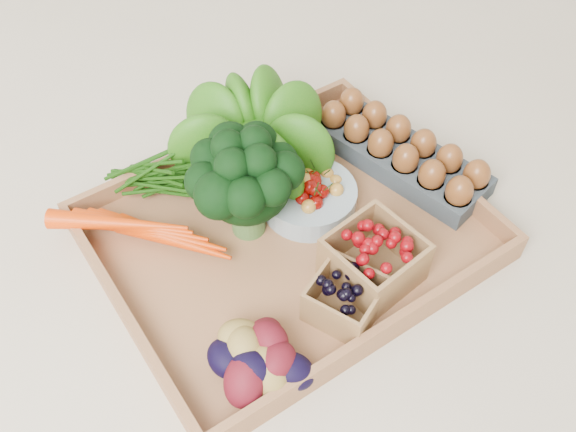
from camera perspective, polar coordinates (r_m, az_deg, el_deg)
ground at (r=1.00m, az=0.00°, el=-2.21°), size 4.00×4.00×0.00m
tray at (r=0.99m, az=0.00°, el=-1.95°), size 0.55×0.45×0.01m
carrots at (r=0.98m, az=-12.32°, el=-1.29°), size 0.21×0.15×0.05m
lettuce at (r=1.01m, az=-2.79°, el=7.16°), size 0.17×0.17×0.17m
broccoli at (r=0.94m, az=-3.68°, el=1.49°), size 0.17×0.17×0.13m
cherry_bowl at (r=1.01m, az=1.89°, el=1.61°), size 0.15×0.15×0.04m
egg_carton at (r=1.09m, az=9.88°, el=5.16°), size 0.17×0.32×0.04m
potatoes at (r=0.83m, az=-2.44°, el=-12.05°), size 0.15×0.15×0.08m
punnet_blackberry at (r=0.88m, az=5.11°, el=-7.32°), size 0.12×0.12×0.06m
punnet_raspberry at (r=0.92m, az=7.62°, el=-3.85°), size 0.13×0.13×0.08m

